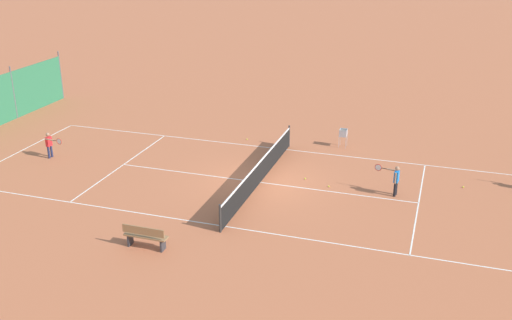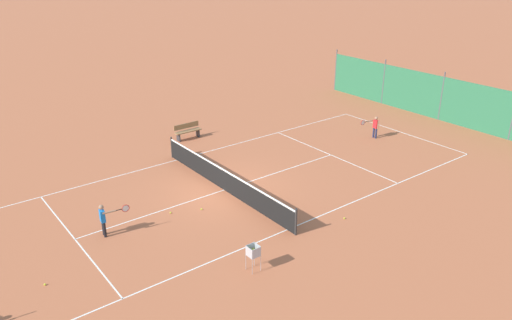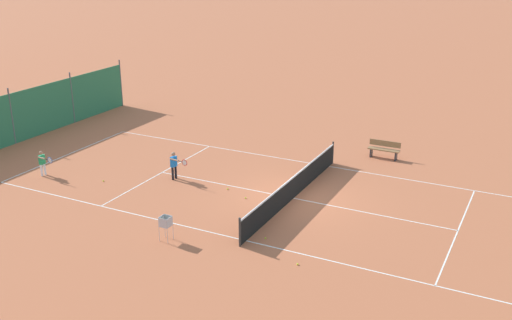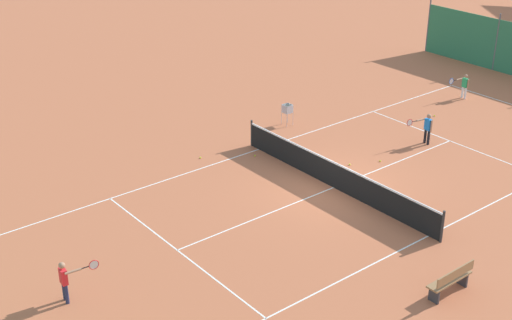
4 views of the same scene
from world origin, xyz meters
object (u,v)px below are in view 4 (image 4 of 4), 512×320
object	(u,v)px
tennis_ball_by_net_right	(434,116)
courtside_bench	(451,280)
tennis_ball_mid_court	(350,164)
player_near_baseline	(66,279)
player_far_service	(464,84)
player_near_service	(427,127)
tennis_ball_alley_right	(255,156)
tennis_ball_alley_left	(380,161)
ball_hopper	(287,110)
tennis_ball_far_corner	(200,158)
tennis_net	(334,174)

from	to	relation	value
tennis_ball_by_net_right	courtside_bench	world-z (taller)	courtside_bench
tennis_ball_mid_court	courtside_bench	size ratio (longest dim) A/B	0.04
player_near_baseline	courtside_bench	distance (m)	10.07
tennis_ball_mid_court	tennis_ball_by_net_right	bearing A→B (deg)	100.28
player_far_service	tennis_ball_mid_court	xyz separation A→B (m)	(1.77, -9.10, -0.64)
player_near_service	player_near_baseline	bearing A→B (deg)	-87.31
player_near_baseline	tennis_ball_alley_right	world-z (taller)	player_near_baseline
tennis_ball_alley_left	ball_hopper	distance (m)	4.93
player_near_service	tennis_ball_by_net_right	distance (m)	3.15
tennis_ball_alley_left	player_near_baseline	bearing A→B (deg)	-86.85
tennis_ball_by_net_right	ball_hopper	distance (m)	6.46
tennis_ball_far_corner	ball_hopper	xyz separation A→B (m)	(-0.47, 4.70, 0.62)
player_near_baseline	player_near_service	bearing A→B (deg)	92.69
player_far_service	courtside_bench	xyz separation A→B (m)	(9.02, -12.74, -0.22)
tennis_ball_alley_left	tennis_ball_by_net_right	bearing A→B (deg)	107.44
tennis_ball_alley_left	tennis_ball_mid_court	distance (m)	1.21
player_near_baseline	tennis_ball_alley_left	size ratio (longest dim) A/B	18.25
tennis_net	courtside_bench	world-z (taller)	tennis_net
player_far_service	tennis_ball_alley_right	size ratio (longest dim) A/B	17.33
player_far_service	tennis_ball_far_corner	size ratio (longest dim) A/B	17.33
tennis_net	ball_hopper	xyz separation A→B (m)	(-5.29, 2.47, 0.16)
tennis_ball_by_net_right	tennis_ball_alley_left	bearing A→B (deg)	-72.56
player_far_service	player_near_service	world-z (taller)	player_near_service
tennis_ball_far_corner	courtside_bench	bearing A→B (deg)	1.54
tennis_net	player_near_service	bearing A→B (deg)	94.58
tennis_net	tennis_ball_far_corner	distance (m)	5.34
tennis_ball_far_corner	tennis_ball_by_net_right	distance (m)	10.63
tennis_net	player_near_service	world-z (taller)	player_near_service
player_far_service	tennis_ball_mid_court	world-z (taller)	player_far_service
tennis_net	tennis_ball_alley_left	distance (m)	2.88
tennis_ball_alley_right	courtside_bench	world-z (taller)	courtside_bench
tennis_ball_by_net_right	ball_hopper	size ratio (longest dim) A/B	0.07
tennis_ball_by_net_right	player_near_service	bearing A→B (deg)	-58.20
tennis_ball_by_net_right	tennis_ball_far_corner	bearing A→B (deg)	-105.14
player_near_service	tennis_ball_far_corner	distance (m)	8.85
player_near_baseline	tennis_ball_by_net_right	bearing A→B (deg)	97.41
tennis_net	tennis_ball_mid_court	bearing A→B (deg)	118.05
player_far_service	player_near_baseline	xyz separation A→B (m)	(2.97, -20.78, 0.03)
tennis_ball_alley_right	ball_hopper	bearing A→B (deg)	118.17
tennis_ball_alley_left	ball_hopper	size ratio (longest dim) A/B	0.07
tennis_ball_mid_court	tennis_ball_alley_left	bearing A→B (deg)	66.07
player_far_service	player_near_baseline	bearing A→B (deg)	-81.87
tennis_ball_alley_left	courtside_bench	xyz separation A→B (m)	(6.76, -4.74, 0.42)
tennis_ball_alley_right	courtside_bench	distance (m)	10.13
ball_hopper	courtside_bench	xyz separation A→B (m)	(11.64, -4.40, -0.21)
tennis_ball_alley_right	tennis_ball_mid_court	size ratio (longest dim) A/B	1.00
tennis_ball_mid_court	courtside_bench	distance (m)	8.12
player_near_baseline	ball_hopper	bearing A→B (deg)	114.17
tennis_ball_alley_left	courtside_bench	world-z (taller)	courtside_bench
player_far_service	player_near_service	bearing A→B (deg)	-67.40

